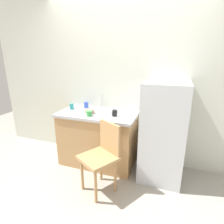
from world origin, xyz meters
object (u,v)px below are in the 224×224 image
(chair, at_px, (102,154))
(terracotta_bowl, at_px, (90,111))
(cup_blue, at_px, (86,105))
(cup_green, at_px, (89,113))
(cup_black, at_px, (115,113))
(cup_teal, at_px, (72,106))
(refrigerator, at_px, (163,132))
(dish_tray, at_px, (108,111))

(chair, distance_m, terracotta_bowl, 0.74)
(cup_blue, xyz_separation_m, cup_green, (0.24, -0.37, -0.01))
(terracotta_bowl, distance_m, cup_blue, 0.30)
(cup_black, height_order, cup_teal, cup_black)
(refrigerator, distance_m, chair, 0.89)
(refrigerator, bearing_deg, cup_teal, 178.08)
(chair, height_order, cup_blue, cup_blue)
(chair, relative_size, cup_teal, 9.89)
(terracotta_bowl, height_order, cup_teal, cup_teal)
(cup_green, bearing_deg, dish_tray, 53.32)
(cup_teal, distance_m, cup_green, 0.47)
(terracotta_bowl, distance_m, cup_green, 0.14)
(cup_blue, bearing_deg, terracotta_bowl, -52.77)
(terracotta_bowl, bearing_deg, refrigerator, 2.19)
(dish_tray, relative_size, cup_green, 3.52)
(dish_tray, bearing_deg, cup_black, -40.60)
(dish_tray, bearing_deg, chair, -75.65)
(refrigerator, bearing_deg, chair, -141.49)
(terracotta_bowl, height_order, cup_black, cup_black)
(cup_teal, xyz_separation_m, cup_green, (0.42, -0.22, -0.01))
(refrigerator, xyz_separation_m, cup_teal, (-1.44, 0.05, 0.21))
(cup_teal, distance_m, cup_blue, 0.23)
(dish_tray, height_order, cup_green, cup_green)
(cup_teal, bearing_deg, cup_black, -7.58)
(cup_black, bearing_deg, chair, -89.63)
(chair, height_order, dish_tray, dish_tray)
(refrigerator, distance_m, cup_black, 0.72)
(cup_teal, bearing_deg, chair, -37.61)
(chair, height_order, cup_teal, cup_teal)
(cup_teal, bearing_deg, cup_green, -27.36)
(terracotta_bowl, relative_size, cup_blue, 1.47)
(dish_tray, xyz_separation_m, cup_blue, (-0.42, 0.12, 0.02))
(refrigerator, xyz_separation_m, cup_green, (-1.02, -0.17, 0.20))
(dish_tray, bearing_deg, terracotta_bowl, -153.25)
(dish_tray, relative_size, cup_blue, 2.89)
(dish_tray, xyz_separation_m, terracotta_bowl, (-0.24, -0.12, 0.00))
(refrigerator, bearing_deg, dish_tray, 174.49)
(chair, bearing_deg, refrigerator, 68.91)
(chair, bearing_deg, terracotta_bowl, 159.18)
(refrigerator, relative_size, cup_green, 17.12)
(chair, xyz_separation_m, cup_teal, (-0.76, 0.59, 0.39))
(refrigerator, relative_size, cup_black, 14.66)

